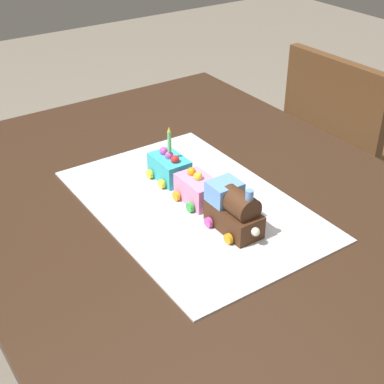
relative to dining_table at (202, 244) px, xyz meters
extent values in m
cube|color=#382316|center=(0.00, 0.00, 0.09)|extent=(1.40, 1.00, 0.03)
cube|color=#382316|center=(0.64, -0.44, -0.28)|extent=(0.07, 0.07, 0.71)
cube|color=brown|center=(0.29, -0.90, -0.19)|extent=(0.41, 0.41, 0.04)
cube|color=brown|center=(0.29, -0.72, 0.03)|extent=(0.40, 0.05, 0.40)
cube|color=brown|center=(0.47, -1.06, -0.42)|extent=(0.04, 0.04, 0.42)
cube|color=brown|center=(0.12, -0.74, -0.42)|extent=(0.04, 0.04, 0.42)
cube|color=brown|center=(0.46, -0.72, -0.42)|extent=(0.04, 0.04, 0.42)
cube|color=silver|center=(0.02, 0.02, 0.11)|extent=(0.60, 0.40, 0.00)
cube|color=#472816|center=(-0.11, 0.00, 0.14)|extent=(0.12, 0.06, 0.05)
cylinder|color=#472816|center=(-0.13, 0.00, 0.18)|extent=(0.08, 0.05, 0.05)
cube|color=#669EEA|center=(-0.08, 0.00, 0.18)|extent=(0.06, 0.06, 0.04)
cylinder|color=#669EEA|center=(-0.15, 0.00, 0.21)|extent=(0.02, 0.02, 0.03)
sphere|color=#F4EFCC|center=(-0.18, 0.00, 0.14)|extent=(0.02, 0.02, 0.02)
cylinder|color=#D84CB2|center=(-0.15, -0.03, 0.12)|extent=(0.02, 0.01, 0.02)
cylinder|color=orange|center=(-0.08, -0.03, 0.12)|extent=(0.02, 0.01, 0.02)
cylinder|color=orange|center=(-0.15, 0.04, 0.12)|extent=(0.02, 0.01, 0.02)
cylinder|color=#D84CB2|center=(-0.08, 0.04, 0.12)|extent=(0.02, 0.01, 0.02)
cube|color=pink|center=(0.02, 0.00, 0.14)|extent=(0.10, 0.06, 0.06)
cylinder|color=#4C59D8|center=(-0.01, -0.03, 0.12)|extent=(0.02, 0.01, 0.02)
cylinder|color=orange|center=(0.05, -0.03, 0.12)|extent=(0.02, 0.01, 0.02)
cylinder|color=green|center=(-0.01, 0.04, 0.12)|extent=(0.02, 0.01, 0.02)
cylinder|color=orange|center=(0.05, 0.04, 0.12)|extent=(0.02, 0.01, 0.02)
sphere|color=orange|center=(0.04, 0.00, 0.17)|extent=(0.02, 0.02, 0.02)
sphere|color=yellow|center=(0.02, 0.00, 0.17)|extent=(0.02, 0.02, 0.02)
cube|color=#38B7C6|center=(0.14, 0.00, 0.14)|extent=(0.10, 0.06, 0.06)
cylinder|color=red|center=(0.11, -0.03, 0.12)|extent=(0.02, 0.01, 0.02)
cylinder|color=red|center=(0.16, -0.03, 0.12)|extent=(0.02, 0.01, 0.02)
cylinder|color=yellow|center=(0.11, 0.04, 0.12)|extent=(0.02, 0.01, 0.02)
cylinder|color=yellow|center=(0.16, 0.04, 0.12)|extent=(0.02, 0.01, 0.02)
sphere|color=#D84CB2|center=(0.14, 0.00, 0.17)|extent=(0.02, 0.02, 0.02)
sphere|color=#D84CB2|center=(0.16, 0.00, 0.17)|extent=(0.02, 0.02, 0.02)
sphere|color=red|center=(0.11, 0.00, 0.17)|extent=(0.02, 0.02, 0.02)
cylinder|color=#66D872|center=(0.14, 0.00, 0.21)|extent=(0.01, 0.01, 0.05)
cone|color=yellow|center=(0.14, 0.00, 0.24)|extent=(0.01, 0.01, 0.01)
camera|label=1|loc=(-0.84, 0.60, 0.78)|focal=51.72mm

